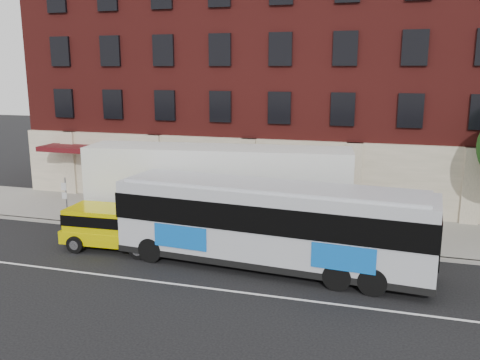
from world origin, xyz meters
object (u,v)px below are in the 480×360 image
(shipping_container, at_px, (218,191))
(yellow_suv, at_px, (111,225))
(sign_pole, at_px, (66,197))
(city_bus, at_px, (271,222))

(shipping_container, bearing_deg, yellow_suv, -137.26)
(sign_pole, height_order, city_bus, city_bus)
(city_bus, distance_m, yellow_suv, 7.58)
(sign_pole, xyz_separation_m, city_bus, (11.80, -2.97, 0.51))
(sign_pole, xyz_separation_m, yellow_suv, (4.27, -2.72, -0.35))
(sign_pole, height_order, shipping_container, shipping_container)
(city_bus, xyz_separation_m, yellow_suv, (-7.53, 0.25, -0.86))
(yellow_suv, bearing_deg, shipping_container, 42.74)
(sign_pole, bearing_deg, shipping_container, 6.40)
(yellow_suv, xyz_separation_m, shipping_container, (3.94, 3.64, 1.05))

